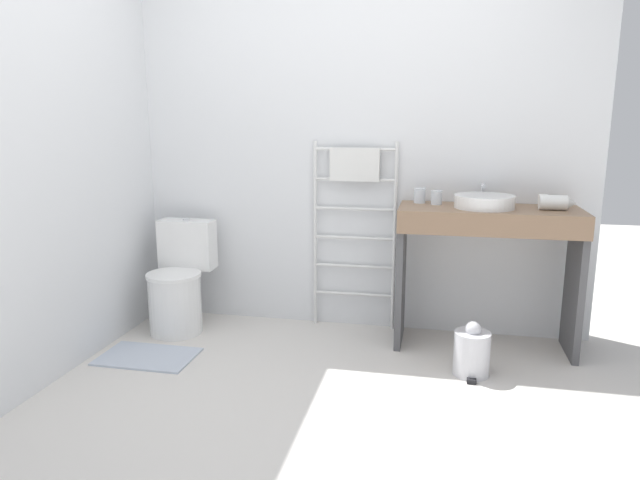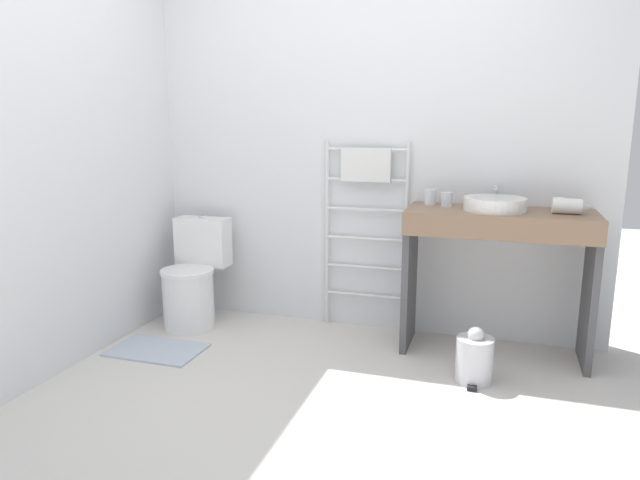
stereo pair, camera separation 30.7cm
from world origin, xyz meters
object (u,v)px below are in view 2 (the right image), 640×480
cup_near_wall (430,197)px  trash_bin (474,358)px  hair_dryer (569,206)px  toilet (193,281)px  cup_near_edge (447,199)px  towel_radiator (366,200)px  sink_basin (495,204)px

cup_near_wall → trash_bin: bearing=-58.9°
hair_dryer → trash_bin: bearing=-135.6°
hair_dryer → toilet: bearing=-177.3°
cup_near_wall → trash_bin: size_ratio=0.30×
toilet → cup_near_wall: 1.70m
cup_near_edge → trash_bin: 0.97m
trash_bin → towel_radiator: bearing=140.9°
toilet → hair_dryer: hair_dryer is taller
cup_near_edge → trash_bin: bearing=-65.7°
toilet → sink_basin: (1.95, 0.09, 0.61)m
towel_radiator → cup_near_wall: bearing=-8.3°
toilet → hair_dryer: (2.35, 0.11, 0.62)m
cup_near_edge → cup_near_wall: bearing=155.5°
cup_near_wall → trash_bin: cup_near_wall is taller
towel_radiator → trash_bin: 1.23m
toilet → trash_bin: size_ratio=2.36×
trash_bin → hair_dryer: bearing=44.4°
towel_radiator → cup_near_edge: size_ratio=14.64×
sink_basin → hair_dryer: hair_dryer is taller
sink_basin → trash_bin: (-0.05, -0.42, -0.79)m
toilet → towel_radiator: 1.31m
cup_near_edge → hair_dryer: hair_dryer is taller
sink_basin → trash_bin: 0.89m
sink_basin → cup_near_wall: cup_near_wall is taller
towel_radiator → hair_dryer: size_ratio=6.10×
toilet → cup_near_wall: (1.57, 0.23, 0.62)m
toilet → trash_bin: 1.94m
sink_basin → cup_near_edge: cup_near_edge is taller
cup_near_wall → sink_basin: bearing=-19.3°
toilet → trash_bin: toilet is taller
hair_dryer → trash_bin: size_ratio=0.66×
towel_radiator → cup_near_edge: towel_radiator is taller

